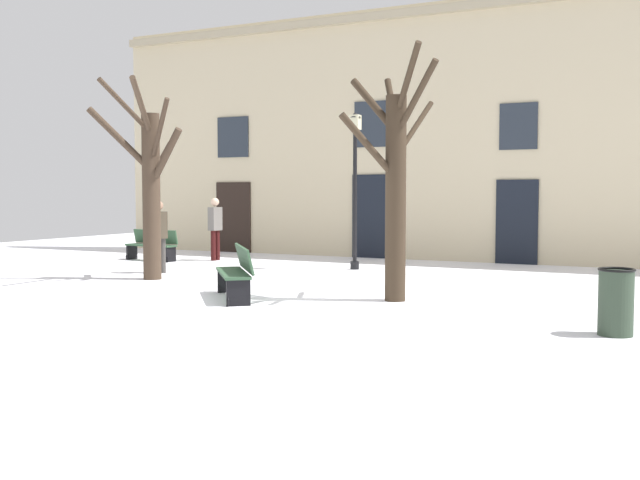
{
  "coord_description": "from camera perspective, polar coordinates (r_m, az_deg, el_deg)",
  "views": [
    {
      "loc": [
        6.42,
        -11.08,
        1.93
      ],
      "look_at": [
        0.0,
        1.84,
        1.0
      ],
      "focal_mm": 41.79,
      "sensor_mm": 36.0,
      "label": 1
    }
  ],
  "objects": [
    {
      "name": "tree_right_of_center",
      "position": [
        13.22,
        5.77,
        4.38
      ],
      "size": [
        1.88,
        2.02,
        4.41
      ],
      "color": "#382B1E",
      "rests_on": "ground"
    },
    {
      "name": "person_by_shop_door",
      "position": [
        21.28,
        -8.03,
        1.11
      ],
      "size": [
        0.26,
        0.4,
        1.77
      ],
      "rotation": [
        0.0,
        0.0,
        4.61
      ],
      "color": "#350F0F",
      "rests_on": "ground"
    },
    {
      "name": "streetlamp",
      "position": [
        18.62,
        2.7,
        5.09
      ],
      "size": [
        0.3,
        0.3,
        3.92
      ],
      "color": "black",
      "rests_on": "ground"
    },
    {
      "name": "ground_plane",
      "position": [
        12.95,
        -3.63,
        -4.9
      ],
      "size": [
        34.55,
        34.55,
        0.0
      ],
      "primitive_type": "plane",
      "color": "white"
    },
    {
      "name": "bench_near_center_tree",
      "position": [
        13.57,
        -6.41,
        -2.4
      ],
      "size": [
        1.58,
        1.78,
        0.96
      ],
      "rotation": [
        0.0,
        0.0,
        5.39
      ],
      "color": "#2D4C33",
      "rests_on": "ground"
    },
    {
      "name": "tree_foreground",
      "position": [
        16.83,
        -12.89,
        4.22
      ],
      "size": [
        2.1,
        2.18,
        4.31
      ],
      "color": "#423326",
      "rests_on": "ground"
    },
    {
      "name": "building_facade",
      "position": [
        21.52,
        9.06,
        8.25
      ],
      "size": [
        21.59,
        0.6,
        7.23
      ],
      "color": "beige",
      "rests_on": "ground"
    },
    {
      "name": "person_strolling",
      "position": [
        18.13,
        -12.25,
        0.54
      ],
      "size": [
        0.41,
        0.44,
        1.73
      ],
      "rotation": [
        0.0,
        0.0,
        0.92
      ],
      "color": "#403D3A",
      "rests_on": "ground"
    },
    {
      "name": "litter_bin",
      "position": [
        10.81,
        21.71,
        -4.41
      ],
      "size": [
        0.49,
        0.49,
        0.91
      ],
      "color": "#2D3D2D",
      "rests_on": "ground"
    },
    {
      "name": "bench_near_lamp",
      "position": [
        21.61,
        -12.73,
        -0.35
      ],
      "size": [
        1.7,
        0.63,
        0.88
      ],
      "rotation": [
        0.0,
        0.0,
        6.18
      ],
      "color": "#2D4C33",
      "rests_on": "ground"
    }
  ]
}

